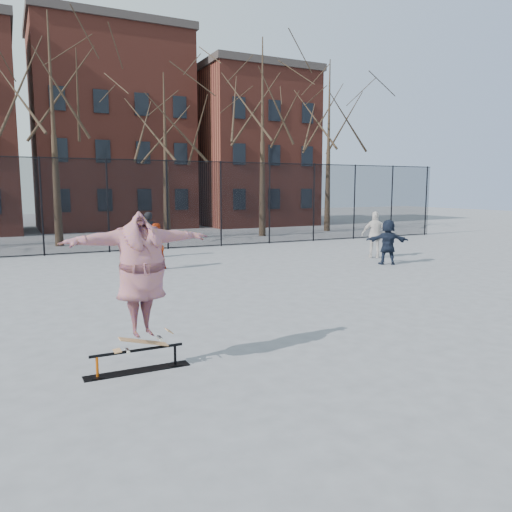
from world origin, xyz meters
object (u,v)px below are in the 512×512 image
skater (142,281)px  bystander_black (148,235)px  bystander_red (155,246)px  bystander_navy (388,242)px  skate_rail (138,362)px  bystander_white (375,235)px  skateboard (144,345)px

skater → bystander_black: skater is taller
bystander_red → bystander_navy: size_ratio=0.96×
skate_rail → bystander_black: (3.28, 12.24, 0.77)m
bystander_black → bystander_red: (-0.50, -2.95, -0.12)m
skate_rail → bystander_navy: size_ratio=0.97×
bystander_white → bystander_navy: 1.70m
skater → bystander_white: skater is taller
bystander_navy → skater: bearing=62.8°
bystander_black → bystander_navy: bearing=129.9°
skateboard → bystander_navy: bystander_navy is taller
bystander_black → skate_rail: bearing=62.2°
bystander_navy → bystander_black: bearing=-6.9°
skate_rail → bystander_navy: bearing=32.1°
skater → bystander_white: size_ratio=1.25×
skateboard → bystander_white: (11.21, 8.19, 0.52)m
skater → bystander_navy: 12.44m
skater → bystander_navy: bearing=25.1°
bystander_black → bystander_navy: (7.33, -5.59, -0.09)m
bystander_white → bystander_navy: bearing=99.7°
skate_rail → bystander_white: bystander_white is taller
skater → bystander_black: bearing=68.2°
skateboard → bystander_white: size_ratio=0.43×
skate_rail → skateboard: skateboard is taller
skate_rail → bystander_white: (11.31, 8.19, 0.78)m
skater → bystander_red: 9.69m
skateboard → bystander_navy: (10.50, 6.65, 0.42)m
bystander_white → skateboard: bearing=70.5°
skateboard → bystander_black: bystander_black is taller
skate_rail → skater: 1.24m
skate_rail → bystander_black: 12.69m
skateboard → bystander_red: size_ratio=0.51×
bystander_black → bystander_navy: bystander_black is taller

